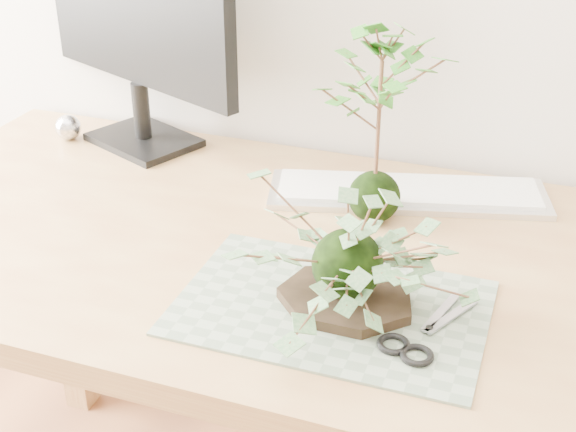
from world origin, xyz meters
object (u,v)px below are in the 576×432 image
(ivy_kokedama, at_px, (349,235))
(keyboard, at_px, (408,192))
(maple_kokedama, at_px, (381,74))
(desk, at_px, (346,305))
(monitor, at_px, (135,12))

(ivy_kokedama, height_order, keyboard, ivy_kokedama)
(maple_kokedama, bearing_deg, keyboard, 70.74)
(keyboard, bearing_deg, desk, -115.74)
(desk, height_order, monitor, monitor)
(maple_kokedama, relative_size, keyboard, 0.71)
(desk, bearing_deg, monitor, 150.51)
(maple_kokedama, bearing_deg, monitor, 162.36)
(desk, distance_m, ivy_kokedama, 0.24)
(ivy_kokedama, relative_size, maple_kokedama, 1.01)
(monitor, bearing_deg, keyboard, 16.90)
(ivy_kokedama, bearing_deg, monitor, 142.27)
(desk, relative_size, keyboard, 3.32)
(maple_kokedama, height_order, keyboard, maple_kokedama)
(desk, bearing_deg, keyboard, 79.45)
(ivy_kokedama, height_order, maple_kokedama, maple_kokedama)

